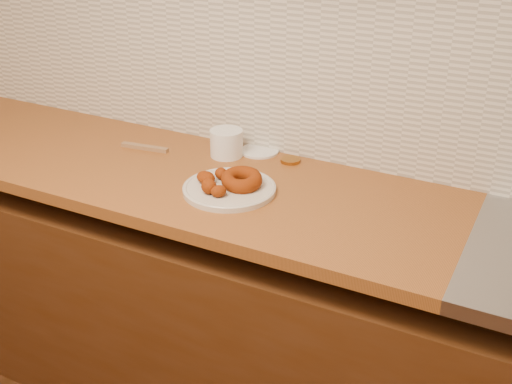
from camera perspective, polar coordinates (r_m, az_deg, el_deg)
wall_back at (r=2.01m, az=7.53°, el=14.67°), size 4.00×0.02×2.70m
base_cabinet at (r=2.17m, az=3.06°, el=-12.65°), size 3.60×0.60×0.77m
butcher_block at (r=2.21m, az=-12.16°, el=2.56°), size 2.30×0.62×0.04m
backsplash at (r=2.04m, az=7.16°, el=10.48°), size 3.60×0.02×0.60m
donut_plate at (r=1.92m, az=-2.38°, el=0.26°), size 0.28×0.28×0.02m
ring_donut at (r=1.91m, az=-1.30°, el=1.12°), size 0.18×0.18×0.06m
fried_dough_chunks at (r=1.91m, az=-3.95°, el=0.93°), size 0.15×0.17×0.04m
plastic_tub at (r=2.15m, az=-2.64°, el=4.37°), size 0.12×0.12×0.09m
tub_lid at (r=2.19m, az=0.31°, el=3.68°), size 0.16×0.16×0.01m
brass_jar_lid at (r=2.12m, az=3.08°, el=2.84°), size 0.08×0.08×0.01m
wooden_utensil at (r=2.25m, az=-9.86°, el=3.93°), size 0.18×0.04×0.01m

